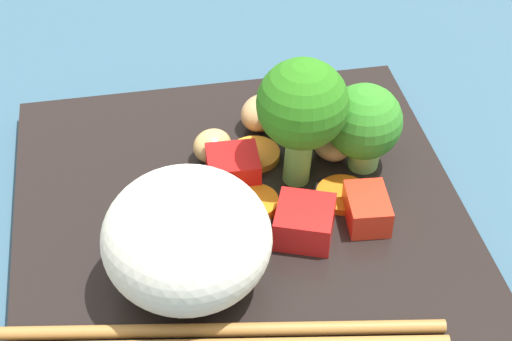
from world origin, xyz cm
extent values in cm
cube|color=#305167|center=(0.00, 0.00, -1.00)|extent=(110.00, 110.00, 2.00)
cube|color=black|center=(0.00, 0.00, 0.66)|extent=(25.14, 25.14, 1.32)
ellipsoid|color=white|center=(3.34, 4.88, 4.51)|extent=(10.90, 10.91, 6.38)
cylinder|color=#84BE60|center=(-7.81, -2.49, 2.16)|extent=(2.47, 2.54, 1.86)
sphere|color=#318025|center=(-7.66, -2.78, 4.43)|extent=(4.44, 4.44, 4.44)
cylinder|color=#67AC4E|center=(-3.70, -2.04, 2.96)|extent=(2.28, 2.18, 3.38)
sphere|color=#297318|center=(-3.83, -2.09, 6.64)|extent=(5.10, 5.10, 5.10)
cylinder|color=#58A240|center=(-4.14, -5.37, 2.19)|extent=(1.74, 1.80, 1.92)
sphere|color=#1D8A24|center=(-4.31, -5.16, 4.33)|extent=(3.77, 3.77, 3.77)
cylinder|color=orange|center=(-1.57, -4.37, 1.55)|extent=(3.83, 3.83, 0.45)
cylinder|color=orange|center=(-6.46, -5.86, 1.72)|extent=(2.94, 2.94, 0.79)
cylinder|color=orange|center=(-0.82, -0.44, 1.66)|extent=(3.73, 3.73, 0.67)
cylinder|color=orange|center=(-5.91, -0.22, 1.53)|extent=(4.15, 4.15, 0.42)
cube|color=red|center=(-3.11, 2.49, 2.26)|extent=(3.91, 3.98, 1.87)
cube|color=red|center=(0.21, -2.50, 2.27)|extent=(3.02, 2.85, 1.89)
cube|color=red|center=(-6.71, 1.98, 2.16)|extent=(2.43, 3.26, 1.68)
ellipsoid|color=tan|center=(-6.12, -3.73, 2.10)|extent=(2.75, 2.99, 1.56)
ellipsoid|color=tan|center=(-2.49, -7.27, 2.39)|extent=(3.71, 3.76, 2.14)
ellipsoid|color=tan|center=(0.91, -4.71, 2.28)|extent=(3.21, 3.15, 1.91)
cylinder|color=olive|center=(2.80, 8.33, 1.66)|extent=(22.43, 4.05, 0.67)
camera|label=1|loc=(4.82, 33.04, 33.07)|focal=57.84mm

